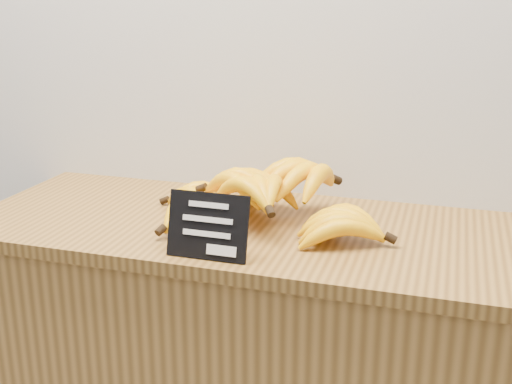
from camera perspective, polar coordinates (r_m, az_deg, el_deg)
name	(u,v)px	position (r m, az deg, el deg)	size (l,w,h in m)	color
counter_top	(262,230)	(1.47, 0.58, -3.37)	(1.36, 0.54, 0.03)	olive
chalkboard_sign	(208,226)	(1.26, -4.32, -3.05)	(0.17, 0.01, 0.13)	black
banana_pile	(264,197)	(1.45, 0.70, -0.42)	(0.57, 0.37, 0.13)	yellow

